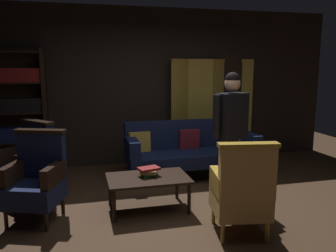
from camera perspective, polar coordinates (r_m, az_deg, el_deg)
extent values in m
plane|color=#3D2819|center=(4.38, 2.67, -14.11)|extent=(10.00, 10.00, 0.00)
cube|color=black|center=(6.40, -3.69, 6.44)|extent=(7.20, 0.10, 2.80)
cube|color=#B29338|center=(6.42, 1.96, 2.43)|extent=(0.40, 0.28, 1.90)
cube|color=#B78E33|center=(6.36, 2.01, 10.67)|extent=(0.40, 0.29, 0.06)
cube|color=#B29338|center=(6.61, 5.23, 2.61)|extent=(0.45, 0.15, 1.90)
cube|color=#B78E33|center=(6.56, 5.36, 10.61)|extent=(0.45, 0.15, 0.06)
cube|color=#B29338|center=(6.80, 8.56, 2.75)|extent=(0.43, 0.22, 1.90)
cube|color=#B78E33|center=(6.75, 8.76, 10.52)|extent=(0.43, 0.23, 0.06)
cube|color=#B29338|center=(7.00, 11.70, 2.86)|extent=(0.45, 0.16, 1.90)
cube|color=#B78E33|center=(6.95, 11.97, 10.40)|extent=(0.45, 0.17, 0.06)
cube|color=black|center=(6.08, -19.40, 2.17)|extent=(0.06, 0.32, 2.05)
cube|color=black|center=(6.28, -23.11, 2.16)|extent=(0.90, 0.02, 2.05)
cube|color=black|center=(6.32, -22.72, -6.71)|extent=(0.86, 0.30, 0.02)
cube|color=black|center=(6.21, -23.01, -2.43)|extent=(0.86, 0.30, 0.02)
cube|color=navy|center=(6.16, -23.12, -1.31)|extent=(0.78, 0.22, 0.23)
cube|color=black|center=(6.13, -23.32, 1.98)|extent=(0.86, 0.30, 0.02)
cube|color=black|center=(6.10, -23.42, 3.13)|extent=(0.78, 0.22, 0.23)
cube|color=black|center=(6.09, -23.63, 6.48)|extent=(0.86, 0.30, 0.02)
cube|color=maroon|center=(6.07, -23.74, 7.62)|extent=(0.78, 0.22, 0.22)
cube|color=black|center=(6.09, -23.94, 11.01)|extent=(0.86, 0.30, 0.02)
cylinder|color=black|center=(5.21, -5.01, -8.86)|extent=(0.07, 0.07, 0.22)
cylinder|color=black|center=(5.81, 13.96, -7.14)|extent=(0.07, 0.07, 0.22)
cylinder|color=black|center=(5.78, -5.99, -6.99)|extent=(0.07, 0.07, 0.22)
cylinder|color=black|center=(6.32, 11.39, -5.65)|extent=(0.07, 0.07, 0.22)
cube|color=#111938|center=(5.65, 4.04, -5.13)|extent=(2.10, 0.76, 0.20)
cube|color=#111938|center=(5.86, 3.13, -1.26)|extent=(2.10, 0.18, 0.46)
cube|color=#111938|center=(5.37, -5.92, -3.42)|extent=(0.16, 0.68, 0.26)
cube|color=#111938|center=(5.97, 13.03, -2.28)|extent=(0.16, 0.68, 0.26)
cube|color=#B79338|center=(5.58, -4.70, -2.68)|extent=(0.36, 0.18, 0.35)
cube|color=maroon|center=(5.78, 3.45, -2.24)|extent=(0.35, 0.14, 0.35)
cube|color=tan|center=(6.08, 10.92, -1.80)|extent=(0.35, 0.16, 0.35)
cylinder|color=black|center=(4.13, -8.82, -12.82)|extent=(0.04, 0.04, 0.39)
cylinder|color=black|center=(4.29, 3.48, -11.79)|extent=(0.04, 0.04, 0.39)
cylinder|color=black|center=(4.63, -9.49, -10.28)|extent=(0.04, 0.04, 0.39)
cylinder|color=black|center=(4.78, 1.48, -9.49)|extent=(0.04, 0.04, 0.39)
cube|color=black|center=(4.36, -3.29, -8.50)|extent=(1.00, 0.64, 0.03)
cylinder|color=#B78E33|center=(4.24, 13.74, -13.63)|extent=(0.04, 0.04, 0.22)
cylinder|color=#B78E33|center=(4.13, 7.47, -14.09)|extent=(0.04, 0.04, 0.22)
cylinder|color=#B78E33|center=(3.85, 15.91, -16.27)|extent=(0.04, 0.04, 0.22)
cylinder|color=#B78E33|center=(3.72, 8.95, -16.92)|extent=(0.04, 0.04, 0.22)
cube|color=tan|center=(3.89, 11.64, -12.10)|extent=(0.65, 0.65, 0.24)
cube|color=tan|center=(3.55, 12.87, -7.61)|extent=(0.57, 0.22, 0.54)
cube|color=#B78E33|center=(3.47, 13.05, -3.04)|extent=(0.61, 0.23, 0.04)
cube|color=#B78E33|center=(3.88, 15.21, -8.68)|extent=(0.18, 0.51, 0.22)
cube|color=#B78E33|center=(3.75, 8.19, -9.07)|extent=(0.18, 0.51, 0.22)
cylinder|color=black|center=(5.27, -25.70, -9.62)|extent=(0.04, 0.04, 0.22)
cylinder|color=black|center=(4.89, -23.03, -10.92)|extent=(0.04, 0.04, 0.22)
cylinder|color=black|center=(5.49, -21.48, -8.55)|extent=(0.04, 0.04, 0.22)
cylinder|color=black|center=(5.13, -18.61, -9.68)|extent=(0.04, 0.04, 0.22)
cube|color=#111938|center=(5.12, -22.37, -7.24)|extent=(0.79, 0.79, 0.24)
cube|color=#111938|center=(5.15, -20.50, -2.55)|extent=(0.45, 0.50, 0.54)
cube|color=black|center=(5.09, -20.70, 0.64)|extent=(0.49, 0.54, 0.04)
cube|color=black|center=(5.26, -23.95, -4.30)|extent=(0.44, 0.39, 0.22)
cube|color=black|center=(4.86, -21.03, -5.22)|extent=(0.44, 0.39, 0.22)
cylinder|color=black|center=(4.34, -24.98, -13.72)|extent=(0.04, 0.04, 0.22)
cylinder|color=black|center=(4.14, -19.32, -14.54)|extent=(0.04, 0.04, 0.22)
cylinder|color=black|center=(4.71, -22.10, -11.66)|extent=(0.04, 0.04, 0.22)
cylinder|color=black|center=(4.52, -16.81, -12.26)|extent=(0.04, 0.04, 0.22)
cube|color=#111938|center=(4.34, -20.99, -10.20)|extent=(0.72, 0.72, 0.24)
cube|color=#111938|center=(4.43, -19.97, -4.47)|extent=(0.57, 0.31, 0.54)
cube|color=black|center=(4.37, -20.20, -0.78)|extent=(0.61, 0.33, 0.04)
cube|color=black|center=(4.38, -24.00, -7.05)|extent=(0.26, 0.50, 0.22)
cube|color=black|center=(4.17, -18.21, -7.53)|extent=(0.26, 0.50, 0.22)
cylinder|color=black|center=(4.70, 10.67, -7.02)|extent=(0.12, 0.12, 0.86)
cylinder|color=black|center=(4.60, 9.42, -7.34)|extent=(0.12, 0.12, 0.86)
cube|color=maroon|center=(4.53, 10.23, -1.49)|extent=(0.36, 0.26, 0.09)
cube|color=black|center=(4.49, 10.32, 1.64)|extent=(0.45, 0.33, 0.58)
cube|color=white|center=(4.57, 9.38, 2.17)|extent=(0.14, 0.06, 0.41)
cube|color=maroon|center=(4.55, 9.41, 5.06)|extent=(0.09, 0.05, 0.04)
cylinder|color=black|center=(4.67, 12.53, 1.99)|extent=(0.09, 0.09, 0.54)
cylinder|color=black|center=(4.32, 7.95, 1.51)|extent=(0.09, 0.09, 0.54)
sphere|color=tan|center=(4.45, 10.49, 6.86)|extent=(0.20, 0.20, 0.20)
sphere|color=black|center=(4.45, 10.51, 7.51)|extent=(0.18, 0.18, 0.18)
cube|color=#1E4C28|center=(4.40, -3.16, -7.90)|extent=(0.20, 0.18, 0.04)
cube|color=#9E7A47|center=(4.39, -3.17, -7.42)|extent=(0.25, 0.24, 0.04)
cube|color=maroon|center=(4.38, -3.17, -6.97)|extent=(0.29, 0.22, 0.03)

